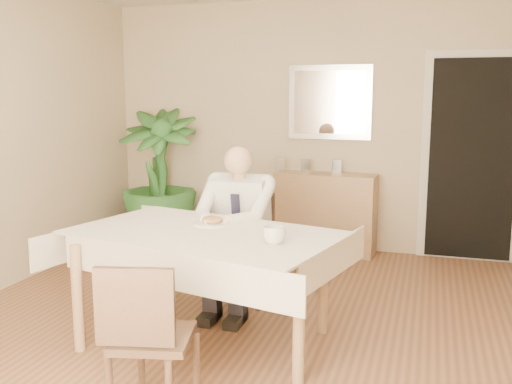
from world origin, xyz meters
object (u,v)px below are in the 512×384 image
(chair_far, at_px, (246,240))
(sideboard, at_px, (325,213))
(seated_man, at_px, (234,222))
(potted_palm, at_px, (159,178))
(chair_near, at_px, (146,332))
(coffee_mug, at_px, (274,235))
(dining_table, at_px, (204,244))

(chair_far, distance_m, sideboard, 1.59)
(seated_man, relative_size, potted_palm, 0.84)
(sideboard, bearing_deg, chair_near, -91.47)
(chair_far, distance_m, potted_palm, 1.94)
(coffee_mug, height_order, potted_palm, potted_palm)
(potted_palm, bearing_deg, chair_far, -42.44)
(potted_palm, bearing_deg, chair_near, -64.44)
(chair_near, distance_m, seated_man, 1.54)
(chair_near, distance_m, sideboard, 3.37)
(chair_near, height_order, sideboard, sideboard)
(dining_table, height_order, potted_palm, potted_palm)
(chair_far, distance_m, chair_near, 1.81)
(chair_far, height_order, seated_man, seated_man)
(dining_table, height_order, sideboard, sideboard)
(dining_table, xyz_separation_m, chair_near, (0.06, -0.93, -0.21))
(seated_man, distance_m, potted_palm, 2.13)
(chair_far, height_order, coffee_mug, coffee_mug)
(coffee_mug, bearing_deg, sideboard, 93.57)
(potted_palm, bearing_deg, sideboard, 7.97)
(seated_man, xyz_separation_m, sideboard, (0.35, 1.83, -0.28))
(chair_far, xyz_separation_m, seated_man, (0.00, -0.28, 0.21))
(dining_table, distance_m, coffee_mug, 0.56)
(coffee_mug, bearing_deg, chair_near, -120.50)
(seated_man, bearing_deg, potted_palm, 131.92)
(seated_man, xyz_separation_m, potted_palm, (-1.42, 1.58, 0.05))
(seated_man, bearing_deg, chair_far, 90.00)
(chair_far, relative_size, seated_man, 0.68)
(coffee_mug, bearing_deg, potted_palm, 129.65)
(dining_table, relative_size, chair_far, 2.29)
(chair_near, xyz_separation_m, seated_man, (-0.06, 1.52, 0.23))
(sideboard, bearing_deg, potted_palm, -168.55)
(chair_near, distance_m, potted_palm, 3.45)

